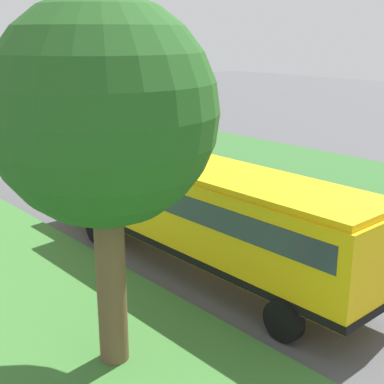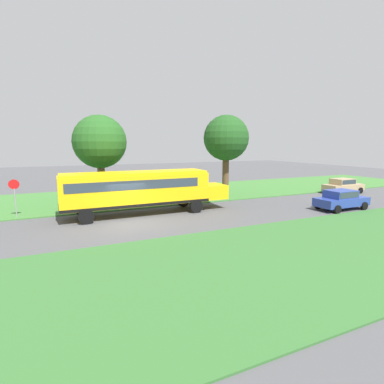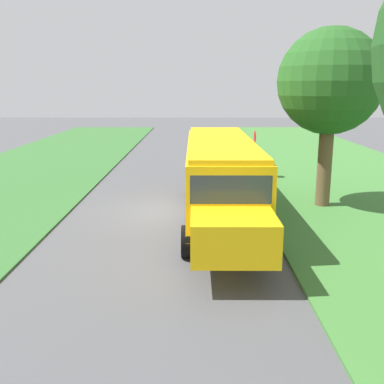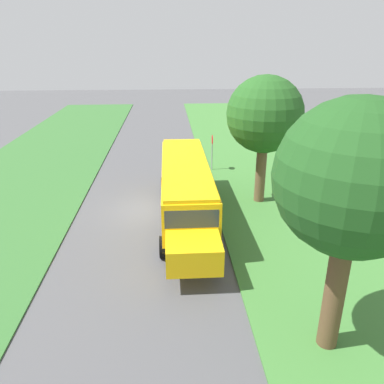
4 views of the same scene
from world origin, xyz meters
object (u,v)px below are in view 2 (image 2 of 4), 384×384
Objects in this scene: stop_sign at (15,194)px; oak_tree_roadside_mid at (226,139)px; car_blue_nearest at (341,199)px; school_bus at (140,189)px; oak_tree_beside_bus at (101,142)px; car_tan_middle at (343,185)px.

oak_tree_roadside_mid is at bearing 95.69° from stop_sign.
car_blue_nearest is at bearing 72.21° from stop_sign.
stop_sign is at bearing -84.31° from oak_tree_roadside_mid.
oak_tree_beside_bus is (-4.61, -1.98, 3.37)m from school_bus.
oak_tree_roadside_mid is (-3.59, -12.31, 4.79)m from car_tan_middle.
car_tan_middle is 24.72m from oak_tree_beside_bus.
car_tan_middle is at bearing 91.54° from school_bus.
oak_tree_beside_bus is at bearing -99.51° from car_tan_middle.
car_tan_middle is at bearing 86.59° from stop_sign.
school_bus reaches higher than stop_sign.
oak_tree_beside_bus reaches higher than car_tan_middle.
oak_tree_beside_bus is at bearing -156.70° from school_bus.
car_blue_nearest and car_tan_middle have the same top height.
school_bus is 1.65× the size of oak_tree_beside_bus.
oak_tree_beside_bus is at bearing -92.11° from oak_tree_roadside_mid.
school_bus is 22.04m from car_tan_middle.
school_bus reaches higher than car_blue_nearest.
oak_tree_roadside_mid reaches higher than oak_tree_beside_bus.
stop_sign is at bearing -106.18° from school_bus.
car_blue_nearest is 0.55× the size of oak_tree_roadside_mid.
school_bus is 1.57× the size of oak_tree_roadside_mid.
car_blue_nearest is 11.56m from oak_tree_roadside_mid.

